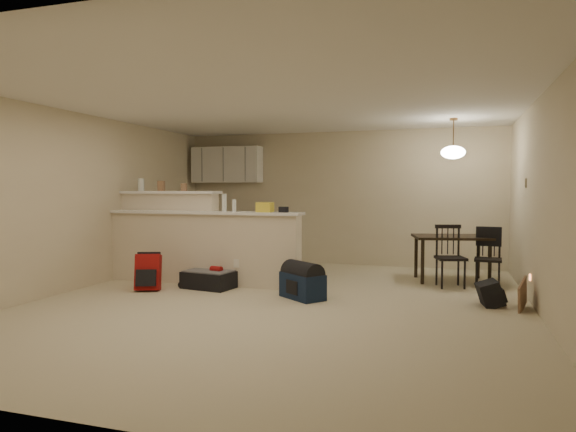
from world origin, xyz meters
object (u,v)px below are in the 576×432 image
at_px(dining_table, 452,241).
at_px(navy_duffel, 302,286).
at_px(dining_chair_far, 488,258).
at_px(red_backpack, 148,272).
at_px(black_daypack, 490,294).
at_px(pendant_lamp, 453,152).
at_px(dining_chair_near, 451,256).
at_px(suitcase, 209,280).

xyz_separation_m(dining_table, navy_duffel, (-1.84, -1.91, -0.45)).
bearing_deg(dining_chair_far, red_backpack, -154.54).
bearing_deg(black_daypack, navy_duffel, 88.53).
distance_m(pendant_lamp, dining_chair_near, 1.63).
bearing_deg(black_daypack, suitcase, 81.64).
bearing_deg(red_backpack, dining_chair_near, -0.40).
xyz_separation_m(pendant_lamp, black_daypack, (0.45, -1.63, -1.84)).
relative_size(dining_chair_near, dining_chair_far, 1.06).
bearing_deg(navy_duffel, dining_chair_far, 71.77).
bearing_deg(navy_duffel, black_daypack, 44.89).
xyz_separation_m(dining_chair_near, suitcase, (-3.30, -1.11, -0.33)).
xyz_separation_m(dining_table, suitcase, (-3.32, -1.64, -0.50)).
bearing_deg(dining_chair_far, dining_chair_near, -155.08).
height_order(dining_table, red_backpack, dining_table).
height_order(dining_chair_near, dining_chair_far, dining_chair_near).
bearing_deg(navy_duffel, suitcase, -152.64).
height_order(dining_chair_far, navy_duffel, dining_chair_far).
bearing_deg(navy_duffel, pendant_lamp, 83.95).
bearing_deg(navy_duffel, dining_chair_near, 75.08).
bearing_deg(dining_table, suitcase, -166.44).
bearing_deg(dining_chair_far, navy_duffel, -141.18).
relative_size(dining_table, dining_chair_near, 1.40).
bearing_deg(black_daypack, dining_table, 6.92).
xyz_separation_m(dining_table, dining_chair_near, (-0.01, -0.52, -0.17)).
relative_size(red_backpack, black_daypack, 1.51).
distance_m(dining_table, dining_chair_near, 0.55).
distance_m(red_backpack, navy_duffel, 2.22).
bearing_deg(pendant_lamp, dining_chair_far, -33.38).
height_order(dining_table, navy_duffel, dining_table).
relative_size(dining_table, suitcase, 1.79).
distance_m(suitcase, red_backpack, 0.85).
height_order(suitcase, red_backpack, red_backpack).
relative_size(dining_chair_far, suitcase, 1.20).
bearing_deg(dining_table, dining_chair_near, -104.01).
bearing_deg(dining_chair_near, dining_table, 72.68).
relative_size(pendant_lamp, suitcase, 0.88).
xyz_separation_m(dining_chair_near, dining_chair_far, (0.52, 0.19, -0.03)).
bearing_deg(pendant_lamp, suitcase, -153.73).
height_order(dining_table, black_daypack, dining_table).
height_order(dining_chair_near, red_backpack, dining_chair_near).
bearing_deg(dining_table, pendant_lamp, -129.27).
bearing_deg(dining_chair_near, red_backpack, -175.41).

